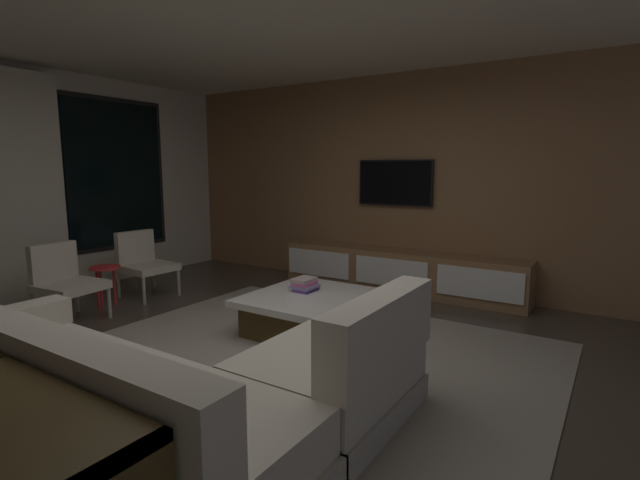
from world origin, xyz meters
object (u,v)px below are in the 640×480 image
Objects in this scene: book_stack_on_coffee_table at (305,284)px; media_console at (402,272)px; accent_chair_near_window at (143,260)px; sectional_couch at (168,396)px; coffee_table at (315,313)px; accent_chair_by_curtain at (64,278)px; mounted_tv at (395,183)px; side_stool at (105,274)px.

media_console reaches higher than book_stack_on_coffee_table.
accent_chair_near_window is 3.15m from media_console.
sectional_couch is 1.98m from coffee_table.
mounted_tv is (3.05, -2.22, 0.92)m from accent_chair_by_curtain.
book_stack_on_coffee_table is 0.25× the size of mounted_tv.
accent_chair_near_window is at bearing 90.61° from coffee_table.
book_stack_on_coffee_table is at bearing 13.74° from sectional_couch.
accent_chair_by_curtain is at bearing 143.95° from mounted_tv.
accent_chair_near_window is 1.04m from accent_chair_by_curtain.
book_stack_on_coffee_table is 1.75m from media_console.
book_stack_on_coffee_table is at bearing -73.89° from side_stool.
book_stack_on_coffee_table is (0.09, 0.17, 0.23)m from coffee_table.
accent_chair_near_window and accent_chair_by_curtain have the same top height.
coffee_table is at bearing -116.88° from book_stack_on_coffee_table.
book_stack_on_coffee_table is (2.04, 0.50, 0.13)m from sectional_couch.
book_stack_on_coffee_table is at bearing 177.87° from mounted_tv.
accent_chair_by_curtain is 3.88m from mounted_tv.
sectional_couch is at bearing -116.95° from side_stool.
media_console is 1.13m from mounted_tv.
mounted_tv reaches higher than accent_chair_near_window.
accent_chair_near_window is at bearing 130.63° from mounted_tv.
side_stool is at bearing 106.11° from book_stack_on_coffee_table.
coffee_table is at bearing 177.01° from media_console.
side_stool reaches higher than coffee_table.
side_stool is 0.15× the size of media_console.
accent_chair_by_curtain is at bearing 71.31° from sectional_couch.
mounted_tv is at bearing -49.37° from accent_chair_near_window.
sectional_couch is at bearing -170.55° from coffee_table.
accent_chair_by_curtain is (-1.03, -0.13, 0.00)m from accent_chair_near_window.
mounted_tv is (0.18, 0.20, 1.10)m from media_console.
accent_chair_by_curtain is (-1.14, 2.15, 0.01)m from book_stack_on_coffee_table.
accent_chair_near_window reaches higher than side_stool.
media_console is (1.84, -2.55, -0.18)m from accent_chair_near_window.
media_console is (2.87, -2.42, -0.18)m from accent_chair_by_curtain.
media_console is at bearing -46.62° from side_stool.
coffee_table is (1.95, 0.32, -0.10)m from sectional_couch.
coffee_table is 1.49× the size of accent_chair_near_window.
accent_chair_by_curtain reaches higher than side_stool.
accent_chair_by_curtain is 0.79× the size of mounted_tv.
sectional_couch is 2.10m from book_stack_on_coffee_table.
sectional_couch is 0.81× the size of media_console.
sectional_couch is 3.39m from accent_chair_near_window.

